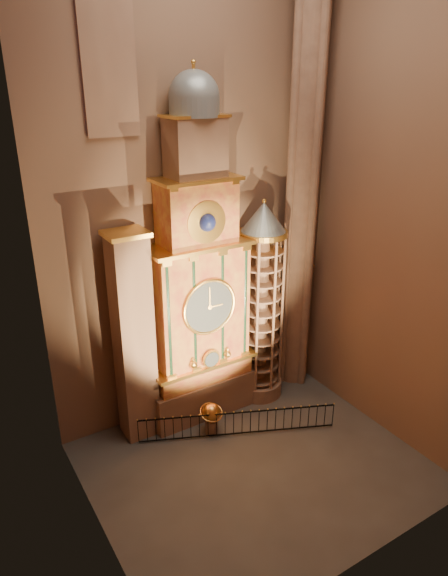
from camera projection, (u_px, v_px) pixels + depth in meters
floor at (255, 466)px, 23.02m from camera, size 14.00×14.00×0.00m
wall_back at (186, 198)px, 23.48m from camera, size 22.00×0.00×22.00m
wall_left at (73, 264)px, 15.37m from camera, size 0.00×22.00×22.00m
wall_right at (394, 205)px, 22.18m from camera, size 0.00×22.00×22.00m
astronomical_clock at (199, 292)px, 24.34m from camera, size 5.60×2.41×16.70m
portrait_tower at (134, 339)px, 23.29m from camera, size 1.80×1.60×10.20m
stair_turret at (261, 305)px, 26.37m from camera, size 2.50×2.50×10.80m
gothic_pier at (303, 187)px, 25.66m from camera, size 2.04×2.04×22.00m
stained_glass_window at (109, 67)px, 19.73m from camera, size 2.20×0.14×5.20m
celestial_globe at (211, 416)px, 24.80m from camera, size 1.14×1.07×1.64m
iron_railing at (238, 423)px, 24.71m from camera, size 8.70×3.92×1.28m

